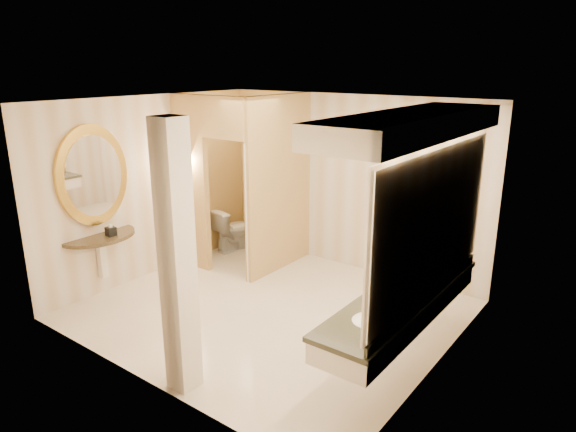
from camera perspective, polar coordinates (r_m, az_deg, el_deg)
floor at (r=6.91m, az=-2.07°, el=-10.35°), size 4.50×4.50×0.00m
ceiling at (r=6.18m, az=-2.34°, el=12.58°), size 4.50×4.50×0.00m
wall_back at (r=8.02m, az=6.85°, el=3.65°), size 4.50×0.02×2.70m
wall_front at (r=5.10m, az=-16.51°, el=-4.58°), size 4.50×0.02×2.70m
wall_left at (r=7.98m, az=-14.88°, el=3.15°), size 0.02×4.00×2.70m
wall_right at (r=5.36m, az=16.90°, el=-3.59°), size 0.02×4.00×2.70m
toilet_closet at (r=7.82m, az=-4.08°, el=3.67°), size 1.50×1.55×2.70m
wall_sconce at (r=7.93m, az=-11.17°, el=6.14°), size 0.14×0.14×0.42m
vanity at (r=5.16m, az=13.45°, el=-0.83°), size 0.75×2.81×2.09m
console_shelf at (r=7.40m, az=-20.67°, el=1.56°), size 1.05×1.05×1.97m
pillar at (r=4.96m, az=-12.22°, el=-4.88°), size 0.26×0.26×2.70m
tissue_box at (r=7.40m, az=-19.09°, el=-1.62°), size 0.13×0.13×0.12m
toilet at (r=8.96m, az=-6.10°, el=-1.45°), size 0.53×0.78×0.74m
soap_bottle_a at (r=5.22m, az=11.75°, el=-8.50°), size 0.09×0.09×0.15m
soap_bottle_b at (r=5.27m, az=11.87°, el=-8.36°), size 0.12×0.12×0.13m
soap_bottle_c at (r=5.52m, az=12.59°, el=-6.77°), size 0.09×0.09×0.21m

